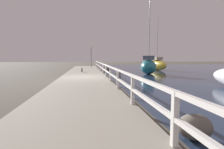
% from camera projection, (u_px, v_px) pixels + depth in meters
% --- Properties ---
extents(ground_plane, '(120.00, 120.00, 0.00)m').
position_uv_depth(ground_plane, '(84.00, 80.00, 13.34)').
color(ground_plane, '#4C473D').
extents(dock_walkway, '(3.58, 36.00, 0.26)m').
position_uv_depth(dock_walkway, '(84.00, 79.00, 13.32)').
color(dock_walkway, gray).
rests_on(dock_walkway, ground).
extents(railing, '(0.10, 32.50, 0.94)m').
position_uv_depth(railing, '(106.00, 68.00, 13.49)').
color(railing, white).
rests_on(railing, dock_walkway).
extents(boulder_upstream, '(0.76, 0.68, 0.57)m').
position_uv_depth(boulder_upstream, '(106.00, 69.00, 22.75)').
color(boulder_upstream, slate).
rests_on(boulder_upstream, ground).
extents(boulder_near_dock, '(0.41, 0.37, 0.31)m').
position_uv_depth(boulder_near_dock, '(109.00, 69.00, 24.48)').
color(boulder_near_dock, gray).
rests_on(boulder_near_dock, ground).
extents(boulder_far_strip, '(0.54, 0.49, 0.41)m').
position_uv_depth(boulder_far_strip, '(118.00, 73.00, 17.08)').
color(boulder_far_strip, '#666056').
rests_on(boulder_far_strip, ground).
extents(boulder_downstream, '(0.72, 0.64, 0.54)m').
position_uv_depth(boulder_downstream, '(195.00, 127.00, 3.67)').
color(boulder_downstream, '#666056').
rests_on(boulder_downstream, ground).
extents(mooring_bollard, '(0.16, 0.16, 0.45)m').
position_uv_depth(mooring_bollard, '(82.00, 70.00, 17.82)').
color(mooring_bollard, gray).
rests_on(mooring_bollard, dock_walkway).
extents(dock_lamp, '(0.28, 0.28, 3.17)m').
position_uv_depth(dock_lamp, '(91.00, 51.00, 25.49)').
color(dock_lamp, '#514C47').
rests_on(dock_lamp, dock_walkway).
extents(sailboat_teal, '(2.80, 3.63, 7.59)m').
position_uv_depth(sailboat_teal, '(149.00, 66.00, 18.22)').
color(sailboat_teal, '#1E707A').
rests_on(sailboat_teal, water_surface).
extents(sailboat_yellow, '(1.75, 4.74, 7.36)m').
position_uv_depth(sailboat_yellow, '(157.00, 64.00, 24.39)').
color(sailboat_yellow, gold).
rests_on(sailboat_yellow, water_surface).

